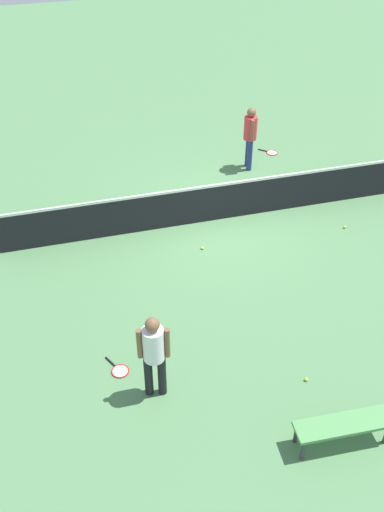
% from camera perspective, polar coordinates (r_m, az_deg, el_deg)
% --- Properties ---
extents(ground_plane, '(40.00, 40.00, 0.00)m').
position_cam_1_polar(ground_plane, '(13.73, 2.50, 3.61)').
color(ground_plane, '#4C7A4C').
extents(court_net, '(10.09, 0.09, 1.07)m').
position_cam_1_polar(court_net, '(13.45, 2.56, 5.37)').
color(court_net, '#4C4C51').
rests_on(court_net, ground_plane).
extents(player_near_side, '(0.53, 0.40, 1.70)m').
position_cam_1_polar(player_near_side, '(9.22, -3.77, -9.28)').
color(player_near_side, black).
rests_on(player_near_side, ground_plane).
extents(player_far_side, '(0.39, 0.53, 1.70)m').
position_cam_1_polar(player_far_side, '(15.40, 5.73, 11.90)').
color(player_far_side, navy).
rests_on(player_far_side, ground_plane).
extents(tennis_racket_near_player, '(0.42, 0.60, 0.03)m').
position_cam_1_polar(tennis_racket_near_player, '(10.33, -7.16, -11.06)').
color(tennis_racket_near_player, red).
rests_on(tennis_racket_near_player, ground_plane).
extents(tennis_racket_far_player, '(0.54, 0.52, 0.03)m').
position_cam_1_polar(tennis_racket_far_player, '(16.67, 7.78, 10.04)').
color(tennis_racket_far_player, red).
rests_on(tennis_racket_far_player, ground_plane).
extents(tennis_ball_by_net, '(0.07, 0.07, 0.07)m').
position_cam_1_polar(tennis_ball_by_net, '(10.28, 11.17, -11.81)').
color(tennis_ball_by_net, '#C6E033').
rests_on(tennis_ball_by_net, ground_plane).
extents(tennis_ball_baseline, '(0.07, 0.07, 0.07)m').
position_cam_1_polar(tennis_ball_baseline, '(13.86, 14.77, 2.77)').
color(tennis_ball_baseline, '#C6E033').
rests_on(tennis_ball_baseline, ground_plane).
extents(tennis_ball_stray_left, '(0.07, 0.07, 0.07)m').
position_cam_1_polar(tennis_ball_stray_left, '(12.77, 1.02, 0.79)').
color(tennis_ball_stray_left, '#C6E033').
rests_on(tennis_ball_stray_left, ground_plane).
extents(courtside_bench, '(1.52, 0.48, 0.48)m').
position_cam_1_polar(courtside_bench, '(9.34, 14.63, -15.82)').
color(courtside_bench, '#4C8C4C').
rests_on(courtside_bench, ground_plane).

